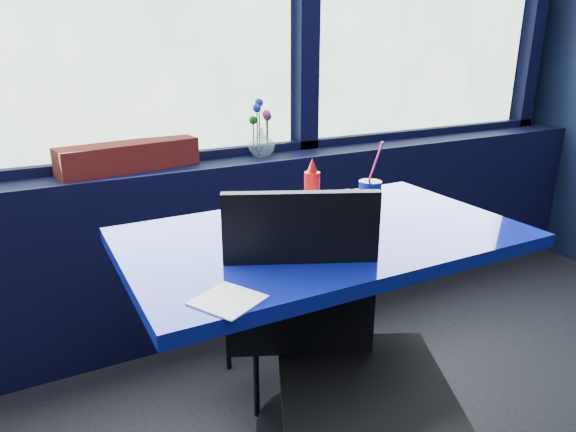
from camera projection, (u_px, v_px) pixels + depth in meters
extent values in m
cube|color=black|center=(161.00, 256.00, 2.27)|extent=(5.00, 0.26, 0.80)
cube|color=black|center=(148.00, 162.00, 2.21)|extent=(4.80, 0.08, 0.06)
cylinder|color=black|center=(319.00, 427.00, 1.80)|extent=(0.44, 0.44, 0.03)
cylinder|color=black|center=(321.00, 347.00, 1.70)|extent=(0.12, 0.12, 0.68)
cube|color=navy|center=(323.00, 237.00, 1.57)|extent=(1.20, 0.70, 0.04)
cube|color=black|center=(363.00, 386.00, 1.32)|extent=(0.56, 0.56, 0.04)
cube|color=black|center=(300.00, 276.00, 1.36)|extent=(0.38, 0.20, 0.47)
cylinder|color=black|center=(288.00, 416.00, 1.56)|extent=(0.02, 0.02, 0.43)
cylinder|color=black|center=(406.00, 411.00, 1.58)|extent=(0.02, 0.02, 0.43)
cube|color=black|center=(278.00, 291.00, 1.95)|extent=(0.39, 0.39, 0.04)
cube|color=black|center=(304.00, 253.00, 1.74)|extent=(0.35, 0.04, 0.41)
cylinder|color=black|center=(297.00, 312.00, 2.22)|extent=(0.02, 0.02, 0.38)
cylinder|color=black|center=(334.00, 350.00, 1.95)|extent=(0.02, 0.02, 0.38)
cylinder|color=black|center=(227.00, 328.00, 2.09)|extent=(0.02, 0.02, 0.38)
cylinder|color=black|center=(256.00, 371.00, 1.82)|extent=(0.02, 0.02, 0.38)
cube|color=maroon|center=(129.00, 156.00, 2.09)|extent=(0.58, 0.23, 0.11)
imported|color=silver|center=(262.00, 143.00, 2.34)|extent=(0.17, 0.17, 0.12)
cylinder|color=#1E5919|center=(257.00, 134.00, 2.32)|extent=(0.01, 0.01, 0.20)
sphere|color=#212AC1|center=(257.00, 108.00, 2.28)|extent=(0.04, 0.04, 0.04)
cylinder|color=#1E5919|center=(267.00, 137.00, 2.33)|extent=(0.01, 0.01, 0.18)
sphere|color=#E242A7|center=(267.00, 114.00, 2.30)|extent=(0.04, 0.04, 0.04)
cylinder|color=#1E5919|center=(260.00, 131.00, 2.34)|extent=(0.01, 0.01, 0.23)
sphere|color=#212AC1|center=(259.00, 103.00, 2.30)|extent=(0.04, 0.04, 0.04)
cylinder|color=#1E5919|center=(253.00, 140.00, 2.33)|extent=(0.01, 0.01, 0.15)
sphere|color=#1E5919|center=(253.00, 120.00, 2.30)|extent=(0.04, 0.04, 0.04)
cylinder|color=#1E5919|center=(268.00, 138.00, 2.36)|extent=(0.01, 0.01, 0.16)
sphere|color=#1E5919|center=(267.00, 116.00, 2.32)|extent=(0.04, 0.04, 0.04)
cylinder|color=red|center=(321.00, 225.00, 1.55)|extent=(0.29, 0.29, 0.05)
cylinder|color=white|center=(321.00, 228.00, 1.55)|extent=(0.28, 0.28, 0.00)
cylinder|color=silver|center=(342.00, 208.00, 1.61)|extent=(0.09, 0.10, 0.08)
sphere|color=brown|center=(321.00, 216.00, 1.52)|extent=(0.06, 0.06, 0.06)
cylinder|color=#AE1B12|center=(317.00, 209.00, 1.51)|extent=(0.06, 0.06, 0.01)
cylinder|color=red|center=(312.00, 194.00, 1.69)|extent=(0.05, 0.05, 0.15)
cone|color=red|center=(312.00, 165.00, 1.65)|extent=(0.03, 0.03, 0.05)
cylinder|color=#0D1690|center=(369.00, 199.00, 1.68)|extent=(0.08, 0.08, 0.12)
cylinder|color=black|center=(370.00, 182.00, 1.66)|extent=(0.07, 0.07, 0.01)
cylinder|color=#EC3181|center=(374.00, 166.00, 1.64)|extent=(0.03, 0.06, 0.16)
cube|color=white|center=(228.00, 300.00, 1.14)|extent=(0.18, 0.18, 0.00)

